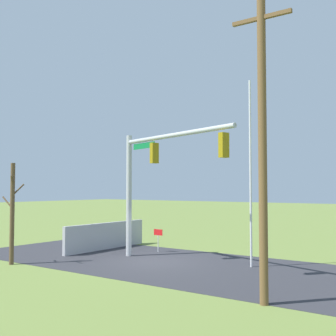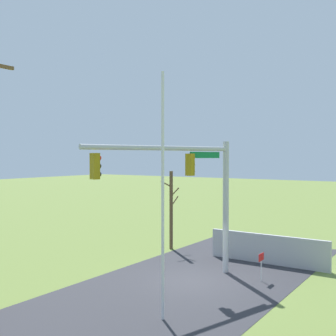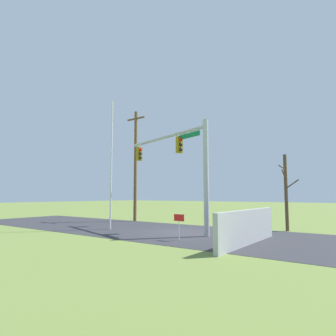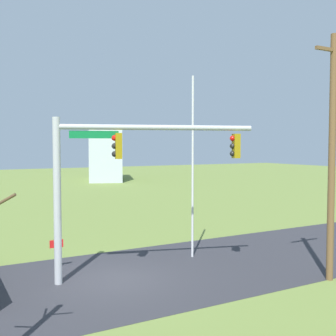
{
  "view_description": "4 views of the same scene",
  "coord_description": "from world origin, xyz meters",
  "px_view_note": "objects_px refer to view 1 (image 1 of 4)",
  "views": [
    {
      "loc": [
        -12.11,
        15.97,
        3.45
      ],
      "look_at": [
        -1.07,
        0.48,
        4.35
      ],
      "focal_mm": 45.31,
      "sensor_mm": 36.0,
      "label": 1
    },
    {
      "loc": [
        -15.66,
        -9.17,
        5.44
      ],
      "look_at": [
        -1.52,
        0.33,
        4.98
      ],
      "focal_mm": 44.83,
      "sensor_mm": 36.0,
      "label": 2
    },
    {
      "loc": [
        9.38,
        -13.89,
        2.11
      ],
      "look_at": [
        -1.81,
        1.42,
        3.91
      ],
      "focal_mm": 30.93,
      "sensor_mm": 36.0,
      "label": 3
    },
    {
      "loc": [
        5.93,
        14.73,
        5.11
      ],
      "look_at": [
        -1.47,
        1.42,
        4.29
      ],
      "focal_mm": 44.81,
      "sensor_mm": 36.0,
      "label": 4
    }
  ],
  "objects_px": {
    "signal_mast": "(153,169)",
    "open_sign": "(158,235)",
    "flagpole": "(251,173)",
    "bare_tree": "(12,212)",
    "utility_pole": "(262,144)"
  },
  "relations": [
    {
      "from": "signal_mast",
      "to": "open_sign",
      "type": "distance_m",
      "value": 4.58
    },
    {
      "from": "signal_mast",
      "to": "open_sign",
      "type": "xyz_separation_m",
      "value": [
        1.6,
        -2.56,
        -3.45
      ]
    },
    {
      "from": "flagpole",
      "to": "open_sign",
      "type": "bearing_deg",
      "value": -10.78
    },
    {
      "from": "flagpole",
      "to": "open_sign",
      "type": "relative_size",
      "value": 6.75
    },
    {
      "from": "bare_tree",
      "to": "signal_mast",
      "type": "bearing_deg",
      "value": -138.38
    },
    {
      "from": "signal_mast",
      "to": "open_sign",
      "type": "height_order",
      "value": "signal_mast"
    },
    {
      "from": "bare_tree",
      "to": "open_sign",
      "type": "bearing_deg",
      "value": -115.06
    },
    {
      "from": "flagpole",
      "to": "utility_pole",
      "type": "xyz_separation_m",
      "value": [
        -2.81,
        5.31,
        0.67
      ]
    },
    {
      "from": "utility_pole",
      "to": "bare_tree",
      "type": "relative_size",
      "value": 2.01
    },
    {
      "from": "open_sign",
      "to": "flagpole",
      "type": "bearing_deg",
      "value": 169.22
    },
    {
      "from": "signal_mast",
      "to": "bare_tree",
      "type": "relative_size",
      "value": 1.59
    },
    {
      "from": "signal_mast",
      "to": "utility_pole",
      "type": "relative_size",
      "value": 0.79
    },
    {
      "from": "signal_mast",
      "to": "utility_pole",
      "type": "bearing_deg",
      "value": 151.5
    },
    {
      "from": "utility_pole",
      "to": "bare_tree",
      "type": "bearing_deg",
      "value": 1.8
    },
    {
      "from": "bare_tree",
      "to": "open_sign",
      "type": "xyz_separation_m",
      "value": [
        -3.18,
        -6.81,
        -1.45
      ]
    }
  ]
}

